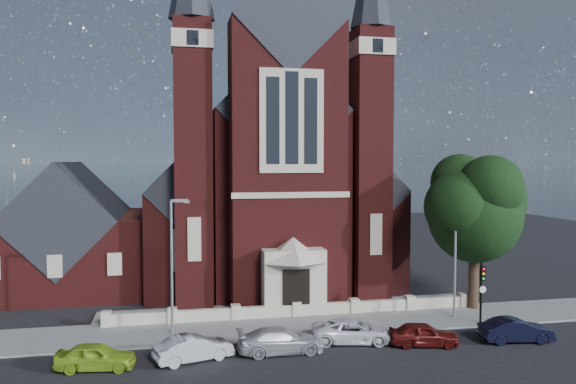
% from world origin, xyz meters
% --- Properties ---
extents(ground, '(120.00, 120.00, 0.00)m').
position_xyz_m(ground, '(0.00, 15.00, 0.00)').
color(ground, black).
rests_on(ground, ground).
extents(pavement_strip, '(60.00, 5.00, 0.12)m').
position_xyz_m(pavement_strip, '(0.00, 4.50, 0.00)').
color(pavement_strip, slate).
rests_on(pavement_strip, ground).
extents(forecourt_paving, '(26.00, 3.00, 0.14)m').
position_xyz_m(forecourt_paving, '(0.00, 8.50, 0.00)').
color(forecourt_paving, slate).
rests_on(forecourt_paving, ground).
extents(forecourt_wall, '(24.00, 0.40, 0.90)m').
position_xyz_m(forecourt_wall, '(0.00, 6.50, 0.00)').
color(forecourt_wall, '#B3A48E').
rests_on(forecourt_wall, ground).
extents(church, '(20.01, 34.90, 29.20)m').
position_xyz_m(church, '(-0.00, 22.94, 8.19)').
color(church, '#4F1615').
rests_on(church, ground).
extents(parish_hall, '(12.00, 12.20, 10.24)m').
position_xyz_m(parish_hall, '(-16.00, 18.00, 4.01)').
color(parish_hall, '#4F1615').
rests_on(parish_hall, ground).
extents(street_tree, '(6.40, 6.60, 10.70)m').
position_xyz_m(street_tree, '(12.60, 5.71, 6.96)').
color(street_tree, black).
rests_on(street_tree, ground).
extents(street_lamp_left, '(1.16, 0.22, 8.09)m').
position_xyz_m(street_lamp_left, '(-7.91, 4.00, 4.60)').
color(street_lamp_left, gray).
rests_on(street_lamp_left, ground).
extents(street_lamp_right, '(1.16, 0.22, 8.09)m').
position_xyz_m(street_lamp_right, '(10.09, 4.00, 4.60)').
color(street_lamp_right, gray).
rests_on(street_lamp_right, ground).
extents(traffic_signal, '(0.28, 0.42, 4.00)m').
position_xyz_m(traffic_signal, '(11.00, 2.43, 2.58)').
color(traffic_signal, black).
rests_on(traffic_signal, ground).
extents(car_lime_van, '(4.04, 2.03, 1.32)m').
position_xyz_m(car_lime_van, '(-11.69, -0.61, 0.66)').
color(car_lime_van, '#8DB824').
rests_on(car_lime_van, ground).
extents(car_silver_a, '(4.30, 2.58, 1.34)m').
position_xyz_m(car_silver_a, '(-6.91, -0.36, 0.67)').
color(car_silver_a, '#B1B4B9').
rests_on(car_silver_a, ground).
extents(car_silver_b, '(4.65, 1.90, 1.35)m').
position_xyz_m(car_silver_b, '(-2.29, -0.07, 0.67)').
color(car_silver_b, '#A3A5AA').
rests_on(car_silver_b, ground).
extents(car_white_suv, '(4.98, 3.01, 1.29)m').
position_xyz_m(car_white_suv, '(2.07, 0.87, 0.65)').
color(car_white_suv, white).
rests_on(car_white_suv, ground).
extents(car_dark_red, '(4.09, 2.34, 1.31)m').
position_xyz_m(car_dark_red, '(5.74, -0.50, 0.65)').
color(car_dark_red, '#500F0D').
rests_on(car_dark_red, ground).
extents(car_navy, '(4.22, 1.85, 1.35)m').
position_xyz_m(car_navy, '(11.21, -0.92, 0.67)').
color(car_navy, black).
rests_on(car_navy, ground).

